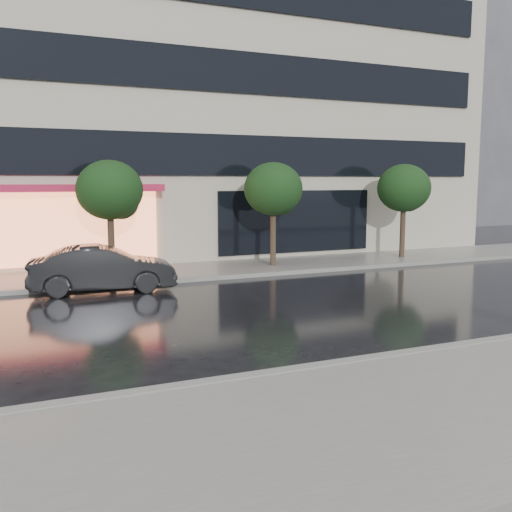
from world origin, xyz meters
TOP-DOWN VIEW (x-y plane):
  - ground at (0.00, 0.00)m, footprint 120.00×120.00m
  - sidewalk_near at (0.00, -3.25)m, footprint 60.00×4.50m
  - sidewalk_far at (0.00, 10.25)m, footprint 60.00×3.50m
  - curb_near at (0.00, -1.00)m, footprint 60.00×0.25m
  - curb_far at (0.00, 8.50)m, footprint 60.00×0.25m
  - office_building at (-0.00, 17.97)m, footprint 30.00×12.76m
  - bg_building_right at (26.00, 28.00)m, footprint 12.00×12.00m
  - tree_mid_west at (-2.94, 10.03)m, footprint 2.20×2.20m
  - tree_mid_east at (3.06, 10.03)m, footprint 2.20×2.20m
  - tree_far_east at (9.06, 10.03)m, footprint 2.20×2.20m
  - parked_car at (-3.62, 7.85)m, footprint 4.38×1.97m

SIDE VIEW (x-z plane):
  - ground at x=0.00m, z-range 0.00..0.00m
  - sidewalk_near at x=0.00m, z-range 0.00..0.12m
  - sidewalk_far at x=0.00m, z-range 0.00..0.12m
  - curb_near at x=0.00m, z-range 0.00..0.14m
  - curb_far at x=0.00m, z-range 0.00..0.14m
  - parked_car at x=-3.62m, z-range 0.00..1.40m
  - tree_mid_west at x=-2.94m, z-range 0.93..4.92m
  - tree_mid_east at x=3.06m, z-range 0.93..4.92m
  - tree_far_east at x=9.06m, z-range 0.93..4.92m
  - bg_building_right at x=26.00m, z-range 0.00..16.00m
  - office_building at x=0.00m, z-range 0.00..18.00m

